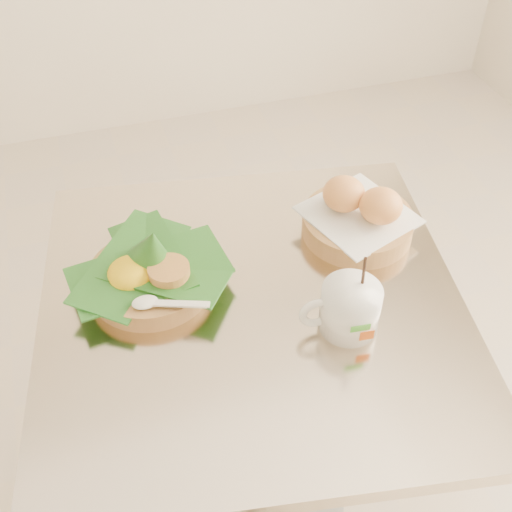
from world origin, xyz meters
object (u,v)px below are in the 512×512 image
object	(u,v)px
cafe_table	(253,380)
coffee_mug	(349,308)
bread_basket	(359,216)
rice_basket	(149,271)

from	to	relation	value
cafe_table	coffee_mug	distance (m)	0.31
cafe_table	coffee_mug	world-z (taller)	coffee_mug
bread_basket	cafe_table	bearing A→B (deg)	-154.94
cafe_table	bread_basket	xyz separation A→B (m)	(0.24, 0.11, 0.26)
cafe_table	rice_basket	distance (m)	0.31
coffee_mug	rice_basket	bearing A→B (deg)	147.55
bread_basket	coffee_mug	bearing A→B (deg)	-117.86
cafe_table	bread_basket	distance (m)	0.37
bread_basket	coffee_mug	distance (m)	0.23
rice_basket	coffee_mug	distance (m)	0.33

